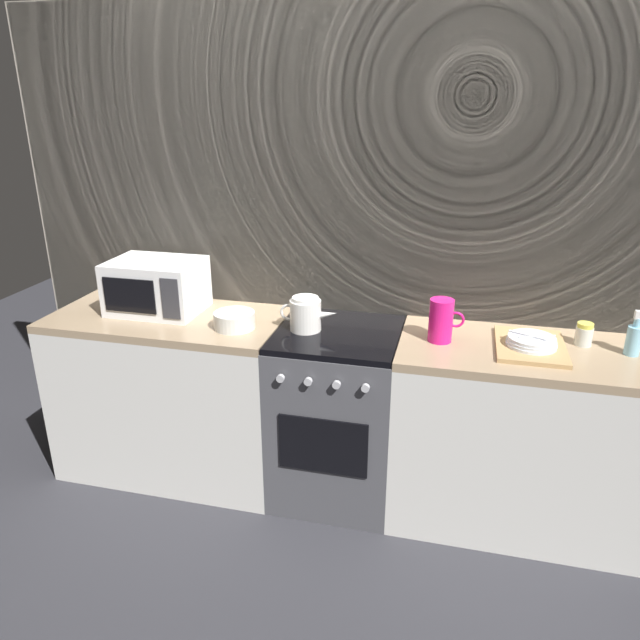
% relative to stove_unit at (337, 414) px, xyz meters
% --- Properties ---
extents(ground_plane, '(8.00, 8.00, 0.00)m').
position_rel_stove_unit_xyz_m(ground_plane, '(0.00, 0.00, -0.45)').
color(ground_plane, '#2D2D33').
extents(back_wall, '(3.60, 0.05, 2.40)m').
position_rel_stove_unit_xyz_m(back_wall, '(0.00, 0.32, 0.75)').
color(back_wall, '#A39989').
rests_on(back_wall, ground_plane).
extents(counter_left, '(1.20, 0.60, 0.90)m').
position_rel_stove_unit_xyz_m(counter_left, '(-0.90, 0.00, 0.00)').
color(counter_left, silver).
rests_on(counter_left, ground_plane).
extents(stove_unit, '(0.60, 0.63, 0.90)m').
position_rel_stove_unit_xyz_m(stove_unit, '(0.00, 0.00, 0.00)').
color(stove_unit, '#4C4C51').
rests_on(stove_unit, ground_plane).
extents(counter_right, '(1.20, 0.60, 0.90)m').
position_rel_stove_unit_xyz_m(counter_right, '(0.90, 0.00, 0.00)').
color(counter_right, silver).
rests_on(counter_right, ground_plane).
extents(microwave, '(0.46, 0.35, 0.27)m').
position_rel_stove_unit_xyz_m(microwave, '(-0.98, 0.06, 0.59)').
color(microwave, white).
rests_on(microwave, counter_left).
extents(kettle, '(0.28, 0.15, 0.17)m').
position_rel_stove_unit_xyz_m(kettle, '(-0.15, -0.02, 0.53)').
color(kettle, white).
rests_on(kettle, stove_unit).
extents(mixing_bowl, '(0.20, 0.20, 0.08)m').
position_rel_stove_unit_xyz_m(mixing_bowl, '(-0.50, -0.07, 0.49)').
color(mixing_bowl, silver).
rests_on(mixing_bowl, counter_left).
extents(pitcher, '(0.16, 0.11, 0.20)m').
position_rel_stove_unit_xyz_m(pitcher, '(0.48, -0.00, 0.55)').
color(pitcher, '#E5197A').
rests_on(pitcher, counter_right).
extents(dish_pile, '(0.30, 0.40, 0.07)m').
position_rel_stove_unit_xyz_m(dish_pile, '(0.88, 0.00, 0.47)').
color(dish_pile, tan).
rests_on(dish_pile, counter_right).
extents(spice_jar, '(0.08, 0.08, 0.10)m').
position_rel_stove_unit_xyz_m(spice_jar, '(1.11, 0.11, 0.50)').
color(spice_jar, silver).
rests_on(spice_jar, counter_right).
extents(spray_bottle, '(0.08, 0.06, 0.20)m').
position_rel_stove_unit_xyz_m(spray_bottle, '(1.30, 0.04, 0.53)').
color(spray_bottle, '#8CCCE5').
rests_on(spray_bottle, counter_right).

